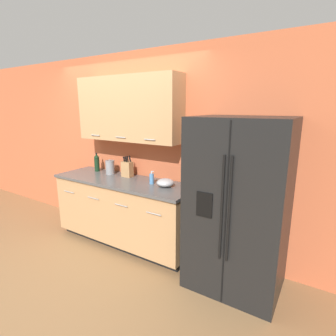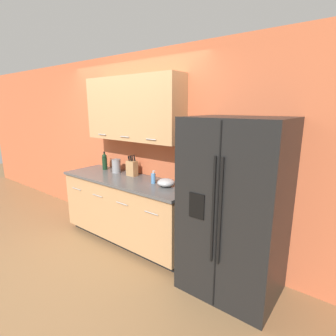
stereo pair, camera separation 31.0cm
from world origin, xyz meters
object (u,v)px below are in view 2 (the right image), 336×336
object	(u,v)px
refrigerator	(234,208)
soap_dispenser	(153,178)
wine_bottle	(105,161)
mixing_bowl	(166,183)
steel_canister	(116,166)
knife_block	(132,168)

from	to	relation	value
refrigerator	soap_dispenser	xyz separation A→B (m)	(-1.15, 0.10, 0.09)
wine_bottle	refrigerator	bearing A→B (deg)	-5.32
refrigerator	wine_bottle	world-z (taller)	refrigerator
mixing_bowl	soap_dispenser	bearing A→B (deg)	178.25
wine_bottle	steel_canister	size ratio (longest dim) A/B	1.29
soap_dispenser	mixing_bowl	xyz separation A→B (m)	(0.21, -0.01, -0.02)
wine_bottle	steel_canister	world-z (taller)	wine_bottle
soap_dispenser	mixing_bowl	distance (m)	0.21
knife_block	wine_bottle	distance (m)	0.61
wine_bottle	knife_block	bearing A→B (deg)	-0.56
refrigerator	mixing_bowl	xyz separation A→B (m)	(-0.94, 0.09, 0.07)
refrigerator	steel_canister	world-z (taller)	refrigerator
knife_block	steel_canister	size ratio (longest dim) A/B	1.40
steel_canister	refrigerator	bearing A→B (deg)	-5.45
wine_bottle	mixing_bowl	world-z (taller)	wine_bottle
knife_block	soap_dispenser	world-z (taller)	knife_block
mixing_bowl	knife_block	bearing A→B (deg)	171.13
refrigerator	mixing_bowl	size ratio (longest dim) A/B	8.37
refrigerator	steel_canister	bearing A→B (deg)	174.55
refrigerator	knife_block	distance (m)	1.66
knife_block	soap_dispenser	size ratio (longest dim) A/B	1.78
refrigerator	steel_canister	xyz separation A→B (m)	(-1.95, 0.19, 0.13)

